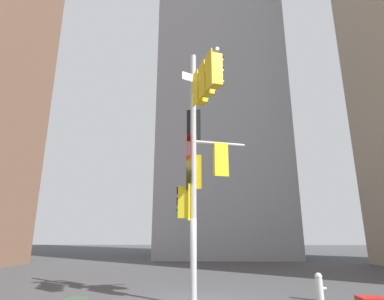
# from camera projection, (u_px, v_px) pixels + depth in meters

# --- Properties ---
(building_mid_block) EXTENTS (12.21, 12.21, 53.09)m
(building_mid_block) POSITION_uv_depth(u_px,v_px,m) (217.00, 25.00, 37.18)
(building_mid_block) COLOR #9399A3
(building_mid_block) RESTS_ON ground
(signal_pole_assembly) EXTENTS (2.33, 2.75, 8.29)m
(signal_pole_assembly) POSITION_uv_depth(u_px,v_px,m) (200.00, 140.00, 9.97)
(signal_pole_assembly) COLOR #B2B2B5
(signal_pole_assembly) RESTS_ON ground
(fire_hydrant) EXTENTS (0.33, 0.23, 0.84)m
(fire_hydrant) POSITION_uv_depth(u_px,v_px,m) (319.00, 286.00, 9.77)
(fire_hydrant) COLOR silver
(fire_hydrant) RESTS_ON ground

